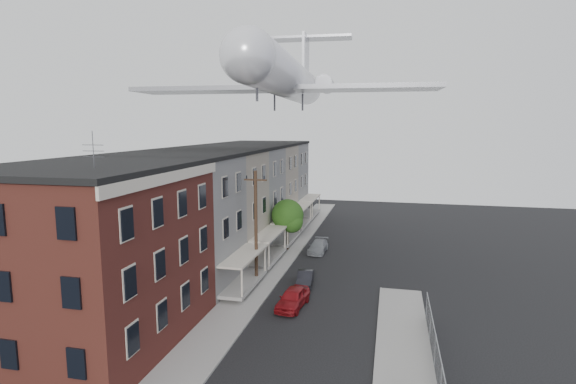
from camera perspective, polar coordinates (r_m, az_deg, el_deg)
name	(u,v)px	position (r m, az deg, el deg)	size (l,w,h in m)	color
sidewalk_left	(277,261)	(41.78, -1.45, -8.78)	(3.00, 62.00, 0.12)	gray
curb_left	(292,262)	(41.45, 0.52, -8.90)	(0.15, 62.00, 0.14)	gray
curb_right	(374,382)	(24.04, 10.91, -22.59)	(0.15, 26.00, 0.14)	gray
corner_building	(92,254)	(28.16, -23.64, -7.20)	(10.31, 12.30, 12.15)	#3D1C13
row_house_a	(172,221)	(35.97, -14.57, -3.53)	(11.98, 7.00, 10.30)	slate
row_house_b	(208,205)	(42.18, -10.18, -1.66)	(11.98, 7.00, 10.30)	gray
row_house_c	(233,194)	(48.60, -6.94, -0.26)	(11.98, 7.00, 10.30)	slate
row_house_d	(253,186)	(55.16, -4.46, 0.80)	(11.98, 7.00, 10.30)	gray
row_house_e	(268,179)	(61.82, -2.52, 1.63)	(11.98, 7.00, 10.30)	slate
chainlink_fence	(441,383)	(22.84, 18.87, -22.01)	(0.06, 18.06, 1.90)	gray
utility_pole	(256,226)	(35.03, -4.09, -4.35)	(1.80, 0.26, 9.00)	black
street_tree	(289,217)	(44.58, 0.08, -3.18)	(3.22, 3.20, 5.20)	black
car_near	(293,298)	(31.68, 0.61, -13.32)	(1.58, 3.94, 1.34)	maroon
car_mid	(305,278)	(35.85, 2.19, -10.90)	(1.16, 3.32, 1.09)	black
car_far	(318,247)	(44.77, 3.85, -6.93)	(1.62, 3.98, 1.15)	gray
airplane	(288,78)	(42.43, -0.04, 14.25)	(26.74, 30.53, 8.85)	silver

